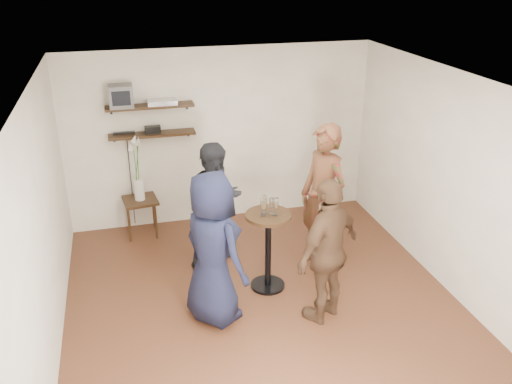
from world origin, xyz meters
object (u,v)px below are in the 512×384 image
person_plaid (323,198)px  person_dark (217,205)px  crt_monitor (121,96)px  dvd_deck (162,102)px  person_navy (213,249)px  drinks_table (268,241)px  radio (153,130)px  side_table (141,205)px  person_brown (328,251)px

person_plaid → person_dark: bearing=-129.2°
crt_monitor → person_plaid: crt_monitor is taller
dvd_deck → person_navy: bearing=-84.3°
person_plaid → person_navy: person_plaid is taller
drinks_table → radio: bearing=120.2°
crt_monitor → person_navy: 2.76m
side_table → person_navy: size_ratio=0.32×
radio → person_plaid: 2.59m
dvd_deck → radio: bearing=180.0°
radio → person_brown: bearing=-59.2°
person_dark → side_table: bearing=97.8°
person_brown → person_plaid: bearing=-140.3°
dvd_deck → person_plaid: dvd_deck is taller
drinks_table → person_brown: person_brown is taller
dvd_deck → person_plaid: (1.77, -1.63, -0.94)m
crt_monitor → person_brown: size_ratio=0.19×
person_plaid → side_table: bearing=-145.4°
person_dark → dvd_deck: bearing=78.8°
crt_monitor → person_plaid: bearing=-35.1°
crt_monitor → side_table: size_ratio=0.58×
person_dark → person_navy: 1.19m
person_navy → drinks_table: bearing=-90.0°
dvd_deck → person_navy: 2.61m
person_dark → person_navy: person_navy is taller
crt_monitor → side_table: (0.12, -0.18, -1.55)m
person_brown → radio: bearing=-91.6°
drinks_table → person_navy: person_navy is taller
side_table → crt_monitor: bearing=124.4°
radio → side_table: size_ratio=0.40×
radio → person_navy: person_navy is taller
person_navy → dvd_deck: bearing=-25.1°
crt_monitor → drinks_table: (1.52, -1.95, -1.38)m
side_table → person_dark: 1.45m
person_dark → person_plaid: bearing=-50.8°
drinks_table → dvd_deck: bearing=116.6°
dvd_deck → person_brown: 3.22m
person_plaid → dvd_deck: bearing=-154.4°
person_navy → radio: bearing=-21.4°
side_table → person_plaid: bearing=-33.5°
crt_monitor → person_dark: bearing=-49.7°
person_plaid → person_dark: 1.34m
side_table → drinks_table: 2.26m
radio → person_plaid: person_plaid is taller
radio → drinks_table: size_ratio=0.22×
person_dark → person_brown: (0.94, -1.44, 0.01)m
crt_monitor → person_dark: size_ratio=0.19×
person_dark → crt_monitor: bearing=96.9°
dvd_deck → person_brown: size_ratio=0.24×
radio → person_brown: person_brown is taller
radio → person_brown: (1.60, -2.67, -0.68)m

